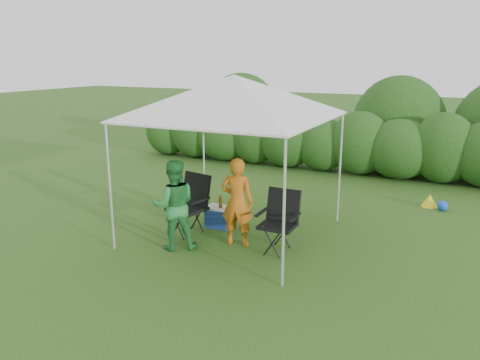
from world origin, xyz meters
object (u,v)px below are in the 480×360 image
at_px(canopy, 234,97).
at_px(chair_left, 191,200).
at_px(chair_right, 280,217).
at_px(man, 237,202).
at_px(cooler, 219,217).
at_px(woman, 174,205).

bearing_deg(canopy, chair_left, -158.75).
bearing_deg(chair_right, canopy, 162.39).
relative_size(man, cooler, 3.21).
bearing_deg(man, canopy, -68.28).
xyz_separation_m(woman, cooler, (0.17, 1.22, -0.55)).
height_order(canopy, woman, canopy).
bearing_deg(chair_left, man, 3.69).
height_order(chair_left, man, man).
bearing_deg(woman, cooler, -132.38).
height_order(canopy, chair_right, canopy).
distance_m(chair_left, man, 1.02).
height_order(canopy, chair_left, canopy).
xyz_separation_m(canopy, cooler, (-0.43, 0.19, -2.26)).
xyz_separation_m(canopy, man, (0.26, -0.43, -1.70)).
relative_size(canopy, cooler, 6.56).
height_order(man, cooler, man).
height_order(chair_right, chair_left, chair_left).
xyz_separation_m(man, cooler, (-0.69, 0.62, -0.56)).
relative_size(canopy, chair_right, 3.06).
bearing_deg(man, chair_right, 178.25).
bearing_deg(chair_left, woman, -67.73).
bearing_deg(chair_left, chair_right, 10.60).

